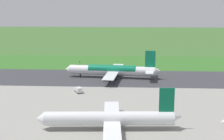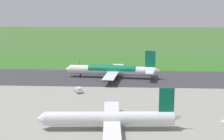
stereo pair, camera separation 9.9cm
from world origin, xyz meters
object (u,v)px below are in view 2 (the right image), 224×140
at_px(service_truck_baggage, 78,90).
at_px(no_stopping_sign, 80,63).
at_px(traffic_cone_orange, 74,65).
at_px(airliner_main, 113,70).
at_px(airliner_parked_mid, 110,118).

height_order(service_truck_baggage, no_stopping_sign, service_truck_baggage).
bearing_deg(service_truck_baggage, traffic_cone_orange, -78.20).
distance_m(airliner_main, service_truck_baggage, 35.10).
height_order(airliner_parked_mid, service_truck_baggage, airliner_parked_mid).
bearing_deg(airliner_parked_mid, service_truck_baggage, -68.33).
relative_size(airliner_main, service_truck_baggage, 8.73).
bearing_deg(traffic_cone_orange, airliner_parked_mid, 105.86).
relative_size(airliner_parked_mid, no_stopping_sign, 20.05).
bearing_deg(traffic_cone_orange, service_truck_baggage, 101.80).
height_order(airliner_main, service_truck_baggage, airliner_main).
height_order(airliner_main, no_stopping_sign, airliner_main).
bearing_deg(no_stopping_sign, service_truck_baggage, 98.44).
bearing_deg(traffic_cone_orange, airliner_main, 128.98).
xyz_separation_m(airliner_parked_mid, traffic_cone_orange, (31.63, -111.31, -3.57)).
distance_m(airliner_main, airliner_parked_mid, 76.47).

